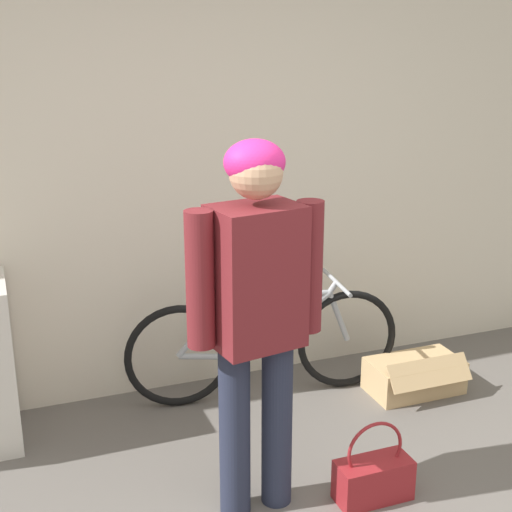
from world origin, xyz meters
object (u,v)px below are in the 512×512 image
object	(u,v)px
person	(256,298)
handbag	(373,477)
cardboard_box	(414,375)
bicycle	(265,343)

from	to	relation	value
person	handbag	world-z (taller)	person
person	handbag	size ratio (longest dim) A/B	4.19
handbag	cardboard_box	bearing A→B (deg)	47.81
bicycle	handbag	world-z (taller)	bicycle
person	bicycle	size ratio (longest dim) A/B	1.03
person	bicycle	world-z (taller)	person
person	bicycle	distance (m)	1.22
person	bicycle	bearing A→B (deg)	56.84
cardboard_box	person	bearing A→B (deg)	-151.86
bicycle	handbag	distance (m)	1.11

